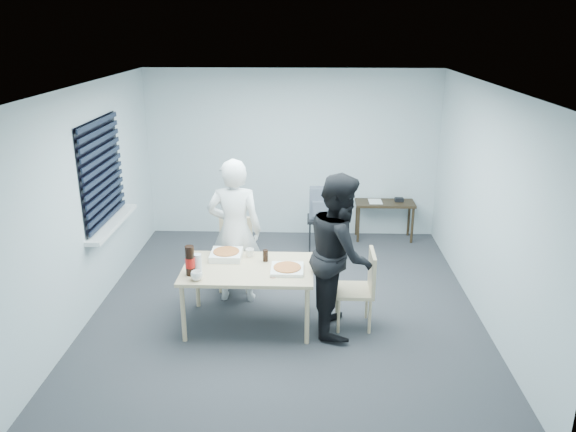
{
  "coord_description": "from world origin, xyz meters",
  "views": [
    {
      "loc": [
        0.24,
        -6.03,
        3.23
      ],
      "look_at": [
        0.02,
        0.1,
        1.11
      ],
      "focal_mm": 35.0,
      "sensor_mm": 36.0,
      "label": 1
    }
  ],
  "objects_px": {
    "dining_table": "(248,272)",
    "stool": "(320,225)",
    "chair_right": "(362,284)",
    "soda_bottle": "(190,261)",
    "backpack": "(321,203)",
    "mug_a": "(197,276)",
    "person_black": "(340,254)",
    "chair_far": "(235,247)",
    "mug_b": "(250,253)",
    "person_white": "(235,231)",
    "side_table": "(385,207)"
  },
  "relations": [
    {
      "from": "soda_bottle",
      "to": "mug_a",
      "type": "bearing_deg",
      "value": -54.41
    },
    {
      "from": "backpack",
      "to": "soda_bottle",
      "type": "xyz_separation_m",
      "value": [
        -1.43,
        -2.35,
        0.1
      ]
    },
    {
      "from": "dining_table",
      "to": "person_black",
      "type": "bearing_deg",
      "value": -1.74
    },
    {
      "from": "dining_table",
      "to": "soda_bottle",
      "type": "height_order",
      "value": "soda_bottle"
    },
    {
      "from": "dining_table",
      "to": "side_table",
      "type": "distance_m",
      "value": 3.28
    },
    {
      "from": "chair_right",
      "to": "soda_bottle",
      "type": "bearing_deg",
      "value": -173.38
    },
    {
      "from": "person_white",
      "to": "stool",
      "type": "relative_size",
      "value": 3.33
    },
    {
      "from": "dining_table",
      "to": "person_white",
      "type": "xyz_separation_m",
      "value": [
        -0.21,
        0.61,
        0.25
      ]
    },
    {
      "from": "chair_far",
      "to": "soda_bottle",
      "type": "height_order",
      "value": "soda_bottle"
    },
    {
      "from": "side_table",
      "to": "mug_a",
      "type": "xyz_separation_m",
      "value": [
        -2.35,
        -3.05,
        0.22
      ]
    },
    {
      "from": "person_white",
      "to": "mug_b",
      "type": "bearing_deg",
      "value": 123.84
    },
    {
      "from": "dining_table",
      "to": "chair_far",
      "type": "bearing_deg",
      "value": 104.93
    },
    {
      "from": "dining_table",
      "to": "mug_a",
      "type": "distance_m",
      "value": 0.61
    },
    {
      "from": "backpack",
      "to": "person_black",
      "type": "bearing_deg",
      "value": -63.95
    },
    {
      "from": "chair_right",
      "to": "soda_bottle",
      "type": "relative_size",
      "value": 2.73
    },
    {
      "from": "chair_far",
      "to": "chair_right",
      "type": "distance_m",
      "value": 1.82
    },
    {
      "from": "mug_b",
      "to": "soda_bottle",
      "type": "bearing_deg",
      "value": -138.45
    },
    {
      "from": "side_table",
      "to": "dining_table",
      "type": "bearing_deg",
      "value": -124.27
    },
    {
      "from": "person_black",
      "to": "stool",
      "type": "relative_size",
      "value": 3.33
    },
    {
      "from": "chair_right",
      "to": "backpack",
      "type": "distance_m",
      "value": 2.19
    },
    {
      "from": "person_white",
      "to": "backpack",
      "type": "distance_m",
      "value": 1.86
    },
    {
      "from": "person_black",
      "to": "chair_far",
      "type": "bearing_deg",
      "value": 50.7
    },
    {
      "from": "dining_table",
      "to": "mug_b",
      "type": "bearing_deg",
      "value": 91.66
    },
    {
      "from": "chair_far",
      "to": "stool",
      "type": "distance_m",
      "value": 1.6
    },
    {
      "from": "side_table",
      "to": "stool",
      "type": "height_order",
      "value": "side_table"
    },
    {
      "from": "side_table",
      "to": "backpack",
      "type": "height_order",
      "value": "backpack"
    },
    {
      "from": "person_white",
      "to": "mug_b",
      "type": "height_order",
      "value": "person_white"
    },
    {
      "from": "side_table",
      "to": "stool",
      "type": "relative_size",
      "value": 1.71
    },
    {
      "from": "stool",
      "to": "chair_right",
      "type": "bearing_deg",
      "value": -79.07
    },
    {
      "from": "chair_far",
      "to": "mug_a",
      "type": "bearing_deg",
      "value": -99.66
    },
    {
      "from": "dining_table",
      "to": "stool",
      "type": "xyz_separation_m",
      "value": [
        0.84,
        2.15,
        -0.21
      ]
    },
    {
      "from": "person_black",
      "to": "mug_a",
      "type": "relative_size",
      "value": 14.39
    },
    {
      "from": "dining_table",
      "to": "backpack",
      "type": "xyz_separation_m",
      "value": [
        0.84,
        2.14,
        0.12
      ]
    },
    {
      "from": "dining_table",
      "to": "mug_b",
      "type": "height_order",
      "value": "mug_b"
    },
    {
      "from": "mug_b",
      "to": "stool",
      "type": "bearing_deg",
      "value": 65.43
    },
    {
      "from": "person_black",
      "to": "backpack",
      "type": "bearing_deg",
      "value": 4.31
    },
    {
      "from": "chair_far",
      "to": "mug_a",
      "type": "distance_m",
      "value": 1.38
    },
    {
      "from": "backpack",
      "to": "mug_b",
      "type": "bearing_deg",
      "value": -92.99
    },
    {
      "from": "side_table",
      "to": "mug_a",
      "type": "bearing_deg",
      "value": -127.58
    },
    {
      "from": "dining_table",
      "to": "mug_a",
      "type": "relative_size",
      "value": 11.6
    },
    {
      "from": "person_white",
      "to": "person_black",
      "type": "height_order",
      "value": "same"
    },
    {
      "from": "chair_far",
      "to": "person_white",
      "type": "height_order",
      "value": "person_white"
    },
    {
      "from": "dining_table",
      "to": "chair_far",
      "type": "distance_m",
      "value": 1.05
    },
    {
      "from": "chair_far",
      "to": "person_black",
      "type": "height_order",
      "value": "person_black"
    },
    {
      "from": "dining_table",
      "to": "side_table",
      "type": "height_order",
      "value": "dining_table"
    },
    {
      "from": "chair_right",
      "to": "soda_bottle",
      "type": "distance_m",
      "value": 1.88
    },
    {
      "from": "dining_table",
      "to": "backpack",
      "type": "relative_size",
      "value": 3.12
    },
    {
      "from": "person_black",
      "to": "mug_a",
      "type": "bearing_deg",
      "value": 101.53
    },
    {
      "from": "chair_right",
      "to": "person_black",
      "type": "distance_m",
      "value": 0.45
    },
    {
      "from": "chair_right",
      "to": "mug_b",
      "type": "relative_size",
      "value": 8.9
    }
  ]
}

